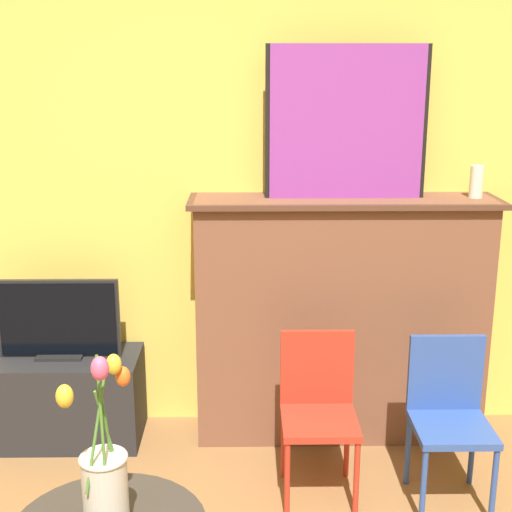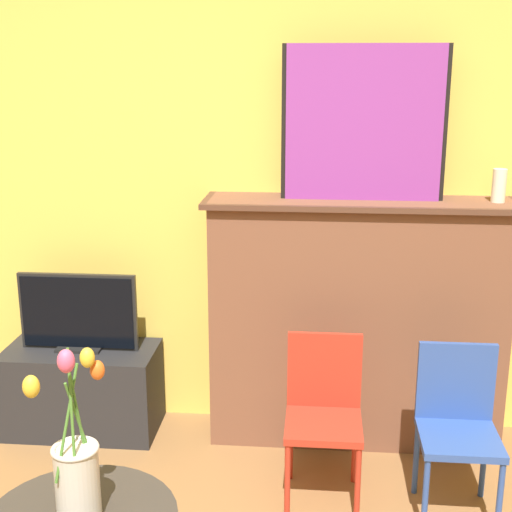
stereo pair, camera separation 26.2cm
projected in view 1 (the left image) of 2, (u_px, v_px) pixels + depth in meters
wall_back at (249, 159)px, 3.41m from camera, size 8.00×0.06×2.70m
fireplace_mantel at (340, 317)px, 3.44m from camera, size 1.43×0.35×1.19m
painting at (347, 123)px, 3.20m from camera, size 0.73×0.03×0.68m
mantel_candle at (476, 182)px, 3.27m from camera, size 0.06×0.06×0.15m
tv_stand at (64, 398)px, 3.47m from camera, size 0.75×0.37×0.43m
tv_monitor at (58, 320)px, 3.37m from camera, size 0.58×0.12×0.38m
chair_red at (318, 404)px, 3.02m from camera, size 0.32×0.32×0.69m
chair_blue at (449, 410)px, 2.96m from camera, size 0.32×0.32×0.69m
vase_tulips at (105, 478)px, 1.90m from camera, size 0.15×0.23×0.54m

